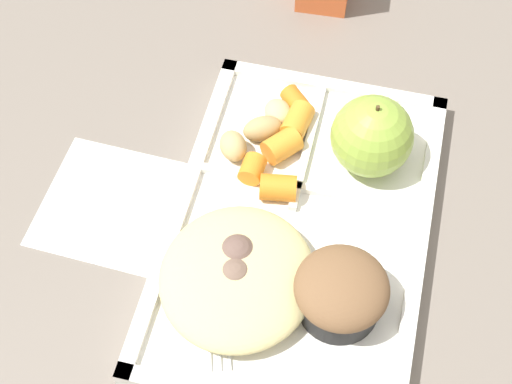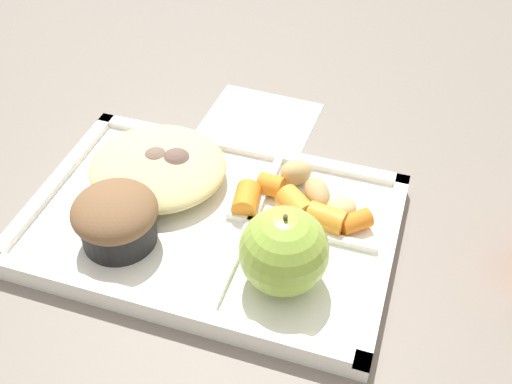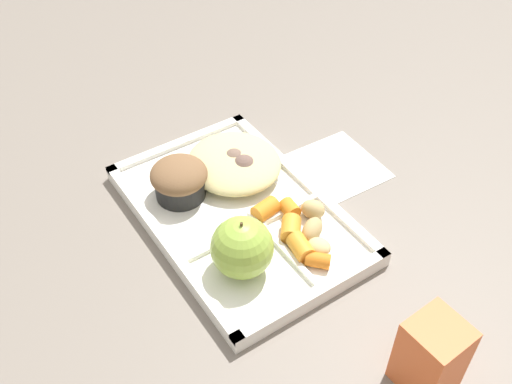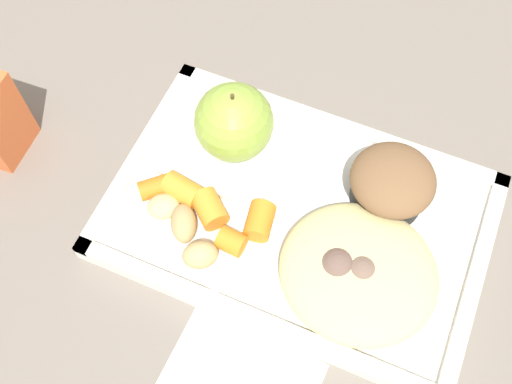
% 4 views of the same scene
% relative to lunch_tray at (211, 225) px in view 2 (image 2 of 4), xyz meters
% --- Properties ---
extents(ground, '(6.00, 6.00, 0.00)m').
position_rel_lunch_tray_xyz_m(ground, '(0.00, 0.00, -0.01)').
color(ground, slate).
extents(lunch_tray, '(0.35, 0.23, 0.02)m').
position_rel_lunch_tray_xyz_m(lunch_tray, '(0.00, 0.00, 0.00)').
color(lunch_tray, white).
rests_on(lunch_tray, ground).
extents(green_apple, '(0.08, 0.08, 0.08)m').
position_rel_lunch_tray_xyz_m(green_apple, '(-0.09, 0.05, 0.05)').
color(green_apple, '#93B742').
rests_on(green_apple, lunch_tray).
extents(bran_muffin, '(0.08, 0.08, 0.06)m').
position_rel_lunch_tray_xyz_m(bran_muffin, '(0.07, 0.05, 0.04)').
color(bran_muffin, black).
rests_on(bran_muffin, lunch_tray).
extents(carrot_slice_back, '(0.04, 0.04, 0.03)m').
position_rel_lunch_tray_xyz_m(carrot_slice_back, '(-0.07, -0.03, 0.02)').
color(carrot_slice_back, orange).
rests_on(carrot_slice_back, lunch_tray).
extents(carrot_slice_center, '(0.03, 0.04, 0.02)m').
position_rel_lunch_tray_xyz_m(carrot_slice_center, '(-0.03, -0.03, 0.02)').
color(carrot_slice_center, orange).
rests_on(carrot_slice_center, lunch_tray).
extents(carrot_slice_tilted, '(0.04, 0.03, 0.02)m').
position_rel_lunch_tray_xyz_m(carrot_slice_tilted, '(-0.13, -0.03, 0.02)').
color(carrot_slice_tilted, orange).
rests_on(carrot_slice_tilted, lunch_tray).
extents(carrot_slice_near_corner, '(0.03, 0.02, 0.02)m').
position_rel_lunch_tray_xyz_m(carrot_slice_near_corner, '(-0.04, -0.05, 0.02)').
color(carrot_slice_near_corner, orange).
rests_on(carrot_slice_near_corner, lunch_tray).
extents(carrot_slice_diagonal, '(0.04, 0.03, 0.02)m').
position_rel_lunch_tray_xyz_m(carrot_slice_diagonal, '(-0.11, -0.02, 0.02)').
color(carrot_slice_diagonal, orange).
rests_on(carrot_slice_diagonal, lunch_tray).
extents(potato_chunk_small, '(0.04, 0.05, 0.02)m').
position_rel_lunch_tray_xyz_m(potato_chunk_small, '(-0.09, -0.06, 0.02)').
color(potato_chunk_small, tan).
rests_on(potato_chunk_small, lunch_tray).
extents(potato_chunk_golden, '(0.04, 0.04, 0.02)m').
position_rel_lunch_tray_xyz_m(potato_chunk_golden, '(-0.12, -0.05, 0.02)').
color(potato_chunk_golden, tan).
rests_on(potato_chunk_golden, lunch_tray).
extents(potato_chunk_wedge, '(0.04, 0.04, 0.03)m').
position_rel_lunch_tray_xyz_m(potato_chunk_wedge, '(-0.06, -0.08, 0.02)').
color(potato_chunk_wedge, tan).
rests_on(potato_chunk_wedge, lunch_tray).
extents(egg_noodle_pile, '(0.14, 0.13, 0.03)m').
position_rel_lunch_tray_xyz_m(egg_noodle_pile, '(0.07, -0.04, 0.02)').
color(egg_noodle_pile, '#D6C684').
rests_on(egg_noodle_pile, lunch_tray).
extents(meatball_front, '(0.04, 0.04, 0.04)m').
position_rel_lunch_tray_xyz_m(meatball_front, '(0.07, -0.04, 0.02)').
color(meatball_front, '#755B4C').
rests_on(meatball_front, lunch_tray).
extents(meatball_back, '(0.04, 0.04, 0.04)m').
position_rel_lunch_tray_xyz_m(meatball_back, '(0.05, -0.04, 0.03)').
color(meatball_back, brown).
rests_on(meatball_back, lunch_tray).
extents(plastic_fork, '(0.14, 0.06, 0.00)m').
position_rel_lunch_tray_xyz_m(plastic_fork, '(0.09, -0.05, 0.01)').
color(plastic_fork, white).
rests_on(plastic_fork, lunch_tray).
extents(paper_napkin, '(0.13, 0.13, 0.00)m').
position_rel_lunch_tray_xyz_m(paper_napkin, '(0.01, -0.18, -0.01)').
color(paper_napkin, white).
rests_on(paper_napkin, ground).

